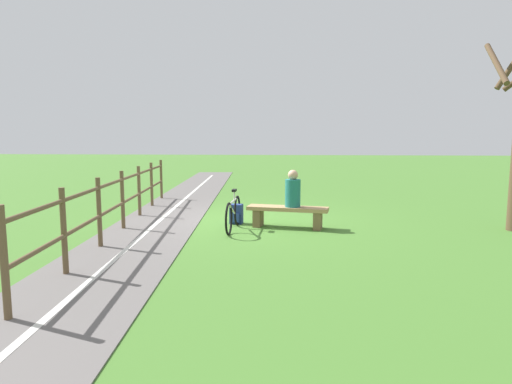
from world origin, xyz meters
The scene contains 8 objects.
ground_plane centered at (0.00, 0.00, 0.00)m, with size 80.00×80.00×0.00m, color #477A2D.
paved_path centered at (1.52, 4.00, 0.01)m, with size 1.86×36.00×0.02m, color #66605E.
path_centre_line centered at (1.52, 4.00, 0.02)m, with size 0.10×32.00×0.00m, color silver.
bench centered at (-1.10, 0.73, 0.31)m, with size 1.76×0.71×0.45m.
person_seated centered at (-1.21, 0.75, 0.79)m, with size 0.37×0.37×0.78m.
bicycle centered at (0.02, 1.06, 0.35)m, with size 0.10×1.67×0.84m.
backpack centered at (0.04, 0.40, 0.21)m, with size 0.29×0.29×0.44m.
fence_roadside centered at (2.34, 1.15, 0.71)m, with size 1.21×9.18×1.22m.
Camera 1 is at (-1.15, 9.77, 1.89)m, focal length 30.14 mm.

